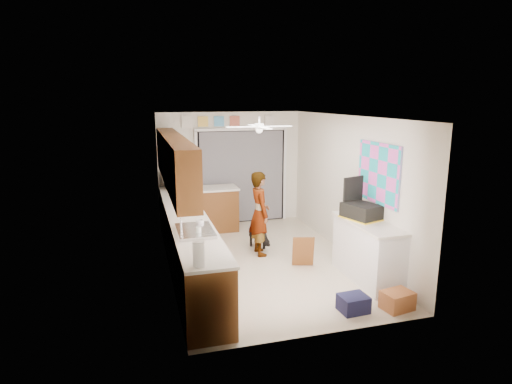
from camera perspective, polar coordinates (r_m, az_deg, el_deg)
floor at (r=7.61m, az=0.83°, el=-9.12°), size 5.00×5.00×0.00m
ceiling at (r=7.08m, az=0.89°, el=10.05°), size 5.00×5.00×0.00m
wall_back at (r=9.62m, az=-3.41°, el=3.17°), size 3.20×0.00×3.20m
wall_front at (r=4.98m, az=9.16°, el=-5.78°), size 3.20×0.00×3.20m
wall_left at (r=6.97m, az=-11.85°, el=-0.65°), size 0.00×5.00×5.00m
wall_right at (r=7.84m, az=12.13°, el=0.79°), size 0.00×5.00×5.00m
left_base_cabinets at (r=7.21m, az=-9.18°, el=-6.71°), size 0.60×4.80×0.90m
left_countertop at (r=7.07m, az=-9.23°, el=-3.10°), size 0.62×4.80×0.04m
upper_cabinets at (r=7.07m, az=-10.88°, el=4.13°), size 0.32×4.00×0.80m
sink_basin at (r=6.11m, az=-8.13°, el=-5.22°), size 0.50×0.76×0.06m
faucet at (r=6.06m, az=-9.94°, el=-4.48°), size 0.03×0.03×0.22m
peninsula_base at (r=9.21m, az=-5.71°, el=-2.38°), size 1.00×0.60×0.90m
peninsula_top at (r=9.11m, az=-5.78°, el=0.48°), size 1.04×0.64×0.04m
back_opening_recess at (r=9.68m, az=-1.91°, el=2.04°), size 2.00×0.06×2.10m
curtain_panel at (r=9.65m, az=-1.85°, el=2.00°), size 1.90×0.03×2.05m
door_trim_left at (r=9.47m, az=-7.87°, el=1.69°), size 0.06×0.04×2.10m
door_trim_right at (r=9.95m, az=3.85°, el=2.30°), size 0.06×0.04×2.10m
door_trim_head at (r=9.52m, az=-1.91°, el=8.36°), size 2.10×0.04×0.06m
header_frame_0 at (r=9.37m, az=-7.08°, el=9.31°), size 0.22×0.02×0.22m
header_frame_1 at (r=9.43m, az=-4.95°, el=9.38°), size 0.22×0.02×0.22m
header_frame_2 at (r=9.50m, az=-2.85°, el=9.43°), size 0.22×0.02×0.22m
header_frame_4 at (r=9.72m, az=1.81°, el=9.50°), size 0.22×0.02×0.22m
route66_sign at (r=9.33m, az=-9.24°, el=9.23°), size 0.22×0.02×0.26m
right_counter_base at (r=6.93m, az=14.63°, el=-7.76°), size 0.50×1.40×0.90m
right_counter_top at (r=6.78m, az=14.77°, el=-4.03°), size 0.54×1.44×0.04m
abstract_painting at (r=6.91m, az=15.99°, el=2.42°), size 0.03×1.15×0.95m
ceiling_fan at (r=7.28m, az=0.43°, el=8.70°), size 1.14×1.14×0.24m
microwave at (r=9.22m, az=-10.79°, el=1.65°), size 0.41×0.60×0.33m
cup at (r=6.39m, az=-7.48°, el=-4.10°), size 0.15×0.15×0.09m
jar_b at (r=5.97m, az=-7.69°, el=-5.19°), size 0.10×0.10×0.12m
paper_towel_roll at (r=4.88m, az=-7.66°, el=-8.16°), size 0.17×0.17×0.29m
suitcase at (r=6.90m, az=13.86°, el=-2.51°), size 0.56×0.65×0.24m
suitcase_rim at (r=6.93m, az=13.82°, el=-3.39°), size 0.60×0.69×0.02m
suitcase_lid at (r=7.09m, az=12.82°, el=0.02°), size 0.41×0.16×0.50m
cardboard_box at (r=6.24m, az=18.32°, el=-13.56°), size 0.45×0.36×0.25m
navy_crate at (r=6.03m, az=12.85°, el=-14.28°), size 0.38×0.33×0.22m
cabinet_door_panel at (r=7.30m, az=6.30°, el=-7.88°), size 0.39×0.23×0.54m
man at (r=7.69m, az=0.50°, el=-2.87°), size 0.38×0.56×1.53m
dog at (r=8.17m, az=0.19°, el=-6.10°), size 0.37×0.55×0.40m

